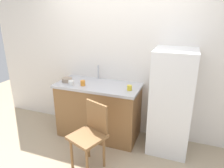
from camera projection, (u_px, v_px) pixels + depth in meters
The scene contains 11 objects.
ground_plane at pixel (97, 161), 2.92m from camera, with size 8.00×8.00×0.00m, color tan.
back_wall at pixel (120, 62), 3.40m from camera, with size 4.80×0.10×2.41m, color white.
cabinet_base at pixel (99, 111), 3.43m from camera, with size 1.29×0.60×0.86m, color olive.
countertop at pixel (98, 85), 3.28m from camera, with size 1.33×0.64×0.04m, color #B7B7BC.
faucet at pixel (98, 72), 3.49m from camera, with size 0.02×0.02×0.23m, color #B7B7BC.
refrigerator at pixel (171, 102), 2.97m from camera, with size 0.56×0.57×1.52m, color white.
chair at pixel (91, 133), 2.70m from camera, with size 0.52×0.52×0.89m.
terracotta_bowl at pixel (67, 80), 3.38m from camera, with size 0.16×0.16×0.06m, color gray.
cup_orange at pixel (83, 83), 3.20m from camera, with size 0.07×0.07×0.08m, color orange.
cup_yellow at pixel (129, 88), 3.01m from camera, with size 0.07×0.07×0.08m, color yellow.
cup_white at pixel (71, 83), 3.22m from camera, with size 0.08×0.08×0.07m, color white.
Camera 1 is at (1.03, -2.17, 2.00)m, focal length 33.41 mm.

